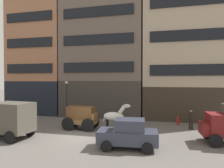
# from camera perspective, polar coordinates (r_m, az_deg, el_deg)

# --- Properties ---
(ground_plane) EXTENTS (120.00, 120.00, 0.00)m
(ground_plane) POSITION_cam_1_polar(r_m,az_deg,el_deg) (15.91, -8.80, -14.41)
(ground_plane) COLOR #605B56
(building_far_left) EXTENTS (7.72, 6.88, 16.77)m
(building_far_left) POSITION_cam_1_polar(r_m,az_deg,el_deg) (29.12, -18.39, 9.37)
(building_far_left) COLOR black
(building_far_left) RESTS_ON ground_plane
(building_center_left) EXTENTS (9.97, 6.88, 16.65)m
(building_center_left) POSITION_cam_1_polar(r_m,az_deg,el_deg) (25.66, -1.87, 10.40)
(building_center_left) COLOR #38332D
(building_center_left) RESTS_ON ground_plane
(building_center_right) EXTENTS (9.63, 6.88, 14.19)m
(building_center_right) POSITION_cam_1_polar(r_m,az_deg,el_deg) (24.68, 19.97, 7.80)
(building_center_right) COLOR #33281E
(building_center_right) RESTS_ON ground_plane
(cargo_wagon) EXTENTS (2.92, 1.54, 1.98)m
(cargo_wagon) POSITION_cam_1_polar(r_m,az_deg,el_deg) (17.95, -8.53, -8.84)
(cargo_wagon) COLOR brown
(cargo_wagon) RESTS_ON ground_plane
(draft_horse) EXTENTS (2.34, 0.62, 2.30)m
(draft_horse) POSITION_cam_1_polar(r_m,az_deg,el_deg) (17.04, 0.79, -8.96)
(draft_horse) COLOR beige
(draft_horse) RESTS_ON ground_plane
(delivery_truck_far) EXTENTS (4.48, 2.46, 2.62)m
(delivery_truck_far) POSITION_cam_1_polar(r_m,az_deg,el_deg) (17.01, -27.55, -8.59)
(delivery_truck_far) COLOR #333847
(delivery_truck_far) RESTS_ON ground_plane
(sedan_dark) EXTENTS (3.82, 2.11, 1.83)m
(sedan_dark) POSITION_cam_1_polar(r_m,az_deg,el_deg) (13.10, 4.53, -13.69)
(sedan_dark) COLOR #333847
(sedan_dark) RESTS_ON ground_plane
(pedestrian_officer) EXTENTS (0.39, 0.39, 1.79)m
(pedestrian_officer) POSITION_cam_1_polar(r_m,az_deg,el_deg) (19.01, 21.19, -8.85)
(pedestrian_officer) COLOR black
(pedestrian_officer) RESTS_ON ground_plane
(streetlamp_curbside) EXTENTS (0.32, 0.32, 4.12)m
(streetlamp_curbside) POSITION_cam_1_polar(r_m,az_deg,el_deg) (22.72, -12.57, -2.85)
(streetlamp_curbside) COLOR black
(streetlamp_curbside) RESTS_ON ground_plane
(fire_hydrant_curbside) EXTENTS (0.24, 0.24, 0.83)m
(fire_hydrant_curbside) POSITION_cam_1_polar(r_m,az_deg,el_deg) (20.54, 17.90, -9.64)
(fire_hydrant_curbside) COLOR maroon
(fire_hydrant_curbside) RESTS_ON ground_plane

